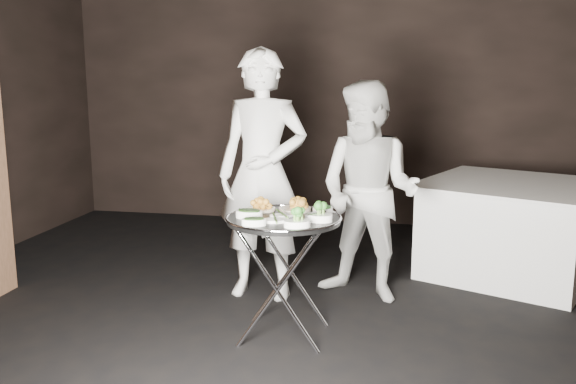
% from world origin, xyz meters
% --- Properties ---
extents(floor, '(6.00, 7.00, 0.05)m').
position_xyz_m(floor, '(0.00, 0.00, -0.03)').
color(floor, black).
rests_on(floor, ground).
extents(wall_back, '(6.00, 0.05, 3.00)m').
position_xyz_m(wall_back, '(0.00, 3.52, 1.50)').
color(wall_back, black).
rests_on(wall_back, floor).
extents(tray_stand, '(0.54, 0.46, 0.80)m').
position_xyz_m(tray_stand, '(0.15, 0.18, 0.45)').
color(tray_stand, silver).
rests_on(tray_stand, floor).
extents(serving_tray, '(0.75, 0.75, 0.04)m').
position_xyz_m(serving_tray, '(0.15, 0.18, 0.80)').
color(serving_tray, black).
rests_on(serving_tray, tray_stand).
extents(potato_plate_a, '(0.19, 0.19, 0.07)m').
position_xyz_m(potato_plate_a, '(-0.04, 0.35, 0.84)').
color(potato_plate_a, beige).
rests_on(potato_plate_a, serving_tray).
extents(potato_plate_b, '(0.22, 0.22, 0.08)m').
position_xyz_m(potato_plate_b, '(0.19, 0.39, 0.85)').
color(potato_plate_b, beige).
rests_on(potato_plate_b, serving_tray).
extents(greens_bowl, '(0.14, 0.14, 0.08)m').
position_xyz_m(greens_bowl, '(0.39, 0.30, 0.85)').
color(greens_bowl, white).
rests_on(greens_bowl, serving_tray).
extents(asparagus_plate_a, '(0.19, 0.16, 0.03)m').
position_xyz_m(asparagus_plate_a, '(0.14, 0.18, 0.83)').
color(asparagus_plate_a, white).
rests_on(asparagus_plate_a, serving_tray).
extents(asparagus_plate_b, '(0.20, 0.15, 0.04)m').
position_xyz_m(asparagus_plate_b, '(0.13, 0.04, 0.83)').
color(asparagus_plate_b, white).
rests_on(asparagus_plate_b, serving_tray).
extents(spinach_bowl_a, '(0.19, 0.13, 0.07)m').
position_xyz_m(spinach_bowl_a, '(-0.06, 0.12, 0.85)').
color(spinach_bowl_a, white).
rests_on(spinach_bowl_a, serving_tray).
extents(spinach_bowl_b, '(0.17, 0.13, 0.06)m').
position_xyz_m(spinach_bowl_b, '(0.02, -0.07, 0.84)').
color(spinach_bowl_b, white).
rests_on(spinach_bowl_b, serving_tray).
extents(broccoli_bowl_a, '(0.19, 0.15, 0.07)m').
position_xyz_m(broccoli_bowl_a, '(0.39, 0.12, 0.85)').
color(broccoli_bowl_a, white).
rests_on(broccoli_bowl_a, serving_tray).
extents(broccoli_bowl_b, '(0.19, 0.17, 0.07)m').
position_xyz_m(broccoli_bowl_b, '(0.28, -0.06, 0.84)').
color(broccoli_bowl_b, white).
rests_on(broccoli_bowl_b, serving_tray).
extents(serving_utensils, '(0.57, 0.42, 0.01)m').
position_xyz_m(serving_utensils, '(0.17, 0.24, 0.86)').
color(serving_utensils, silver).
rests_on(serving_utensils, serving_tray).
extents(waiter_left, '(0.73, 0.50, 1.92)m').
position_xyz_m(waiter_left, '(-0.16, 0.93, 0.96)').
color(waiter_left, silver).
rests_on(waiter_left, floor).
extents(waiter_right, '(0.98, 0.88, 1.68)m').
position_xyz_m(waiter_right, '(0.65, 1.00, 0.84)').
color(waiter_right, silver).
rests_on(waiter_right, floor).
extents(dining_table, '(1.42, 1.42, 0.81)m').
position_xyz_m(dining_table, '(1.84, 1.83, 0.41)').
color(dining_table, white).
rests_on(dining_table, floor).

